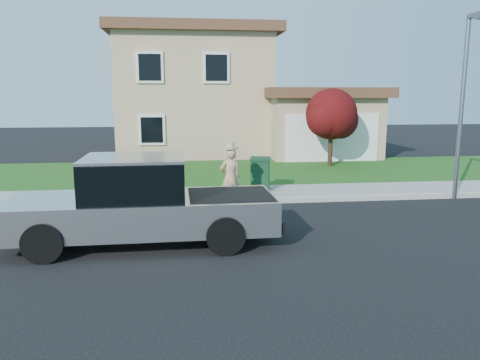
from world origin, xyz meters
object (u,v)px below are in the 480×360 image
ornamental_tree (332,117)px  street_lamp (464,97)px  woman (230,176)px  pickup_truck (141,204)px  trash_bin (260,174)px

ornamental_tree → street_lamp: size_ratio=0.62×
woman → street_lamp: size_ratio=0.34×
pickup_truck → street_lamp: bearing=18.9°
pickup_truck → ornamental_tree: 12.87m
pickup_truck → trash_bin: pickup_truck is taller
woman → street_lamp: (7.24, 0.09, 2.32)m
ornamental_tree → street_lamp: (1.93, -6.86, 0.90)m
trash_bin → street_lamp: (6.06, -1.56, 2.53)m
ornamental_tree → trash_bin: ornamental_tree is taller
trash_bin → street_lamp: size_ratio=0.19×
woman → pickup_truck: bearing=43.7°
woman → ornamental_tree: (5.31, 6.95, 1.43)m
pickup_truck → woman: (2.31, 3.33, -0.01)m
ornamental_tree → trash_bin: 6.92m
pickup_truck → trash_bin: size_ratio=5.57×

